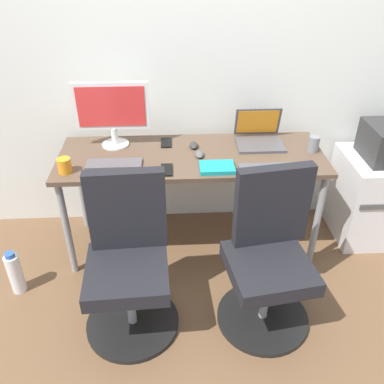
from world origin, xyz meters
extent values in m
plane|color=brown|center=(0.00, 0.00, 0.00)|extent=(5.28, 5.28, 0.00)
cube|color=silver|center=(0.00, 0.38, 1.30)|extent=(4.40, 0.04, 2.60)
cube|color=brown|center=(0.00, 0.00, 0.72)|extent=(1.72, 0.61, 0.03)
cylinder|color=gray|center=(-0.81, -0.25, 0.35)|extent=(0.04, 0.04, 0.71)
cylinder|color=gray|center=(0.81, -0.25, 0.35)|extent=(0.04, 0.04, 0.71)
cylinder|color=gray|center=(-0.81, 0.25, 0.35)|extent=(0.04, 0.04, 0.71)
cylinder|color=gray|center=(0.81, 0.25, 0.35)|extent=(0.04, 0.04, 0.71)
cylinder|color=black|center=(-0.39, -0.73, 0.01)|extent=(0.54, 0.54, 0.03)
cylinder|color=gray|center=(-0.39, -0.73, 0.20)|extent=(0.05, 0.05, 0.34)
cube|color=black|center=(-0.39, -0.73, 0.41)|extent=(0.46, 0.46, 0.09)
cube|color=black|center=(-0.38, -0.55, 0.70)|extent=(0.42, 0.09, 0.48)
cylinder|color=black|center=(0.39, -0.73, 0.01)|extent=(0.54, 0.54, 0.03)
cylinder|color=gray|center=(0.39, -0.73, 0.20)|extent=(0.05, 0.05, 0.34)
cube|color=black|center=(0.39, -0.73, 0.41)|extent=(0.50, 0.50, 0.09)
cube|color=black|center=(0.41, -0.55, 0.70)|extent=(0.43, 0.13, 0.48)
cube|color=silver|center=(1.37, 0.06, 0.32)|extent=(0.58, 0.51, 0.64)
cylinder|color=white|center=(-1.13, -0.41, 0.14)|extent=(0.09, 0.09, 0.28)
cylinder|color=#2D59B2|center=(-1.13, -0.41, 0.30)|extent=(0.06, 0.06, 0.03)
cylinder|color=silver|center=(-0.51, 0.16, 0.74)|extent=(0.18, 0.18, 0.01)
cylinder|color=silver|center=(-0.51, 0.16, 0.80)|extent=(0.04, 0.04, 0.11)
cube|color=silver|center=(-0.51, 0.16, 1.01)|extent=(0.48, 0.03, 0.31)
cube|color=red|center=(-0.51, 0.15, 1.01)|extent=(0.43, 0.00, 0.26)
cube|color=#4C4C51|center=(0.46, 0.09, 0.74)|extent=(0.31, 0.22, 0.02)
cube|color=#4C4C51|center=(0.46, 0.23, 0.86)|extent=(0.31, 0.06, 0.21)
cube|color=orange|center=(0.46, 0.22, 0.86)|extent=(0.28, 0.05, 0.17)
cube|color=#515156|center=(-0.49, -0.12, 0.74)|extent=(0.34, 0.12, 0.02)
cube|color=#515156|center=(0.45, -0.22, 0.74)|extent=(0.34, 0.12, 0.02)
ellipsoid|color=#515156|center=(0.05, -0.03, 0.75)|extent=(0.06, 0.10, 0.03)
ellipsoid|color=#2D2D2D|center=(0.02, 0.10, 0.75)|extent=(0.06, 0.10, 0.03)
cylinder|color=orange|center=(-0.77, -0.19, 0.78)|extent=(0.08, 0.08, 0.09)
cylinder|color=slate|center=(0.80, 0.01, 0.79)|extent=(0.07, 0.07, 0.10)
cube|color=black|center=(-0.16, 0.17, 0.74)|extent=(0.07, 0.14, 0.01)
cube|color=black|center=(-0.16, -0.20, 0.74)|extent=(0.07, 0.14, 0.01)
cube|color=teal|center=(0.14, -0.20, 0.75)|extent=(0.21, 0.15, 0.03)
camera|label=1|loc=(-0.12, -2.36, 1.98)|focal=38.46mm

